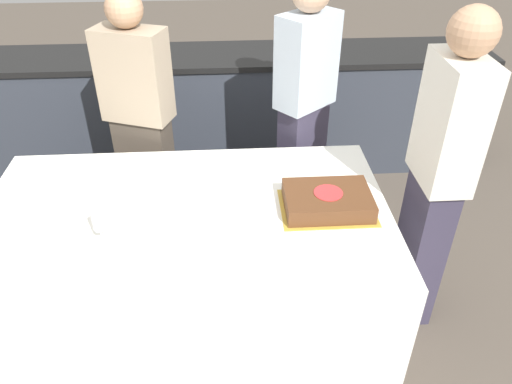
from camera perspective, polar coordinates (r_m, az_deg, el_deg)
The scene contains 10 objects.
ground_plane at distance 2.91m, azimuth -6.96°, elevation -13.78°, with size 14.00×14.00×0.00m, color brown.
back_counter at distance 3.98m, azimuth -6.55°, elevation 9.13°, with size 4.40×0.58×0.92m.
dining_table at distance 2.65m, azimuth -7.51°, elevation -8.55°, with size 1.98×1.17×0.73m.
cake at distance 2.41m, azimuth 8.18°, elevation -0.99°, with size 0.45×0.33×0.09m.
plate_stack at distance 2.51m, azimuth -27.14°, elevation -3.94°, with size 0.24×0.24×0.05m.
wine_glass at distance 2.24m, azimuth -17.57°, elevation -3.15°, with size 0.07×0.07×0.18m.
side_plate_near_cake at distance 2.66m, azimuth 5.39°, elevation 1.95°, with size 0.21×0.21×0.00m.
person_cutting_cake at distance 3.06m, azimuth 5.52°, elevation 9.43°, with size 0.39×0.38×1.65m.
person_seated_right at distance 2.52m, azimuth 20.02°, elevation 1.61°, with size 0.21×0.35×1.67m.
person_standing_back at distance 3.09m, azimuth -13.07°, elevation 7.86°, with size 0.44×0.32×1.57m.
Camera 1 is at (0.22, -1.93, 2.17)m, focal length 35.00 mm.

